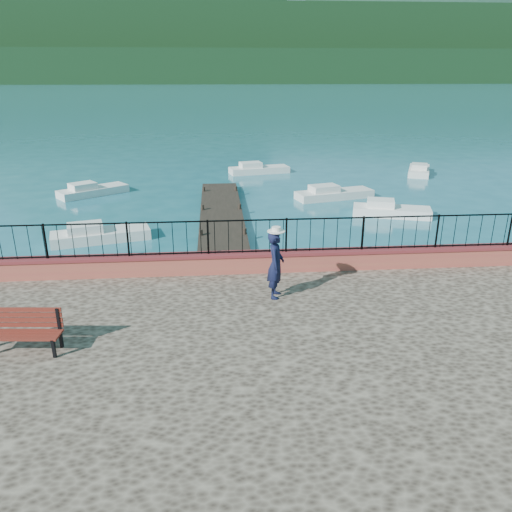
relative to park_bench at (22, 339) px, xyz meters
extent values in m
plane|color=#19596B|center=(6.27, 0.26, -1.47)|extent=(2000.00, 2000.00, 0.00)
cube|color=#A3513A|center=(6.27, 3.96, 0.02)|extent=(28.00, 0.46, 0.58)
cube|color=black|center=(6.27, 3.96, 0.78)|extent=(27.00, 0.05, 0.95)
cube|color=#2D231C|center=(4.27, 12.26, -1.32)|extent=(2.00, 16.00, 0.30)
cube|color=black|center=(6.27, 300.26, 7.53)|extent=(900.00, 60.00, 18.00)
cube|color=black|center=(6.27, 360.26, 20.53)|extent=(900.00, 120.00, 44.00)
ellipsoid|color=#142D23|center=(226.27, 560.26, -1.47)|extent=(448.00, 384.00, 180.00)
cube|color=black|center=(0.00, -0.04, -0.07)|extent=(1.64, 0.63, 0.40)
cube|color=maroon|center=(0.02, 0.20, 0.37)|extent=(1.61, 0.22, 0.49)
imported|color=black|center=(5.47, 2.21, 0.59)|extent=(0.54, 0.71, 1.74)
cylinder|color=white|center=(5.47, 2.21, 1.52)|extent=(0.44, 0.44, 0.12)
cube|color=silver|center=(-0.76, 10.84, -1.07)|extent=(4.13, 2.30, 0.80)
cube|color=white|center=(12.53, 13.52, -1.07)|extent=(3.88, 2.30, 0.80)
cube|color=silver|center=(10.57, 17.23, -1.07)|extent=(4.50, 2.37, 0.80)
cube|color=silver|center=(-2.89, 19.14, -1.07)|extent=(3.83, 3.34, 0.80)
cube|color=silver|center=(7.08, 24.84, -1.07)|extent=(4.25, 2.14, 0.80)
cube|color=silver|center=(17.93, 23.57, -1.07)|extent=(2.56, 3.70, 0.80)
camera|label=1|loc=(4.01, -9.30, 5.13)|focal=35.00mm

